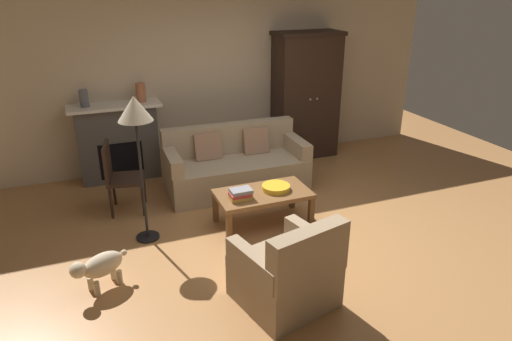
{
  "coord_description": "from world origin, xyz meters",
  "views": [
    {
      "loc": [
        -1.97,
        -4.22,
        2.72
      ],
      "look_at": [
        -0.08,
        0.61,
        0.55
      ],
      "focal_mm": 32.12,
      "sensor_mm": 36.0,
      "label": 1
    }
  ],
  "objects_px": {
    "fireplace": "(118,141)",
    "side_chair_wooden": "(118,173)",
    "armchair_near_left": "(288,274)",
    "floor_lamp": "(135,117)",
    "book_stack": "(241,194)",
    "mantel_vase_terracotta": "(141,93)",
    "dog": "(100,266)",
    "mantel_vase_slate": "(84,98)",
    "armoire": "(306,96)",
    "couch": "(235,167)",
    "fruit_bowl": "(276,187)",
    "coffee_table": "(263,196)"
  },
  "relations": [
    {
      "from": "fruit_bowl",
      "to": "armoire",
      "type": "bearing_deg",
      "value": 55.14
    },
    {
      "from": "floor_lamp",
      "to": "mantel_vase_slate",
      "type": "bearing_deg",
      "value": 103.86
    },
    {
      "from": "fruit_bowl",
      "to": "book_stack",
      "type": "height_order",
      "value": "book_stack"
    },
    {
      "from": "armchair_near_left",
      "to": "coffee_table",
      "type": "bearing_deg",
      "value": 76.43
    },
    {
      "from": "fruit_bowl",
      "to": "couch",
      "type": "bearing_deg",
      "value": 97.0
    },
    {
      "from": "armchair_near_left",
      "to": "side_chair_wooden",
      "type": "bearing_deg",
      "value": 116.38
    },
    {
      "from": "armchair_near_left",
      "to": "mantel_vase_slate",
      "type": "bearing_deg",
      "value": 112.78
    },
    {
      "from": "book_stack",
      "to": "dog",
      "type": "distance_m",
      "value": 1.69
    },
    {
      "from": "couch",
      "to": "mantel_vase_slate",
      "type": "distance_m",
      "value": 2.25
    },
    {
      "from": "armchair_near_left",
      "to": "floor_lamp",
      "type": "bearing_deg",
      "value": 121.76
    },
    {
      "from": "floor_lamp",
      "to": "book_stack",
      "type": "bearing_deg",
      "value": -13.42
    },
    {
      "from": "armchair_near_left",
      "to": "floor_lamp",
      "type": "height_order",
      "value": "floor_lamp"
    },
    {
      "from": "mantel_vase_terracotta",
      "to": "armchair_near_left",
      "type": "xyz_separation_m",
      "value": [
        0.69,
        -3.46,
        -0.94
      ]
    },
    {
      "from": "book_stack",
      "to": "dog",
      "type": "xyz_separation_m",
      "value": [
        -1.59,
        -0.53,
        -0.23
      ]
    },
    {
      "from": "book_stack",
      "to": "floor_lamp",
      "type": "xyz_separation_m",
      "value": [
        -1.04,
        0.25,
        0.94
      ]
    },
    {
      "from": "fruit_bowl",
      "to": "book_stack",
      "type": "xyz_separation_m",
      "value": [
        -0.47,
        -0.08,
        0.03
      ]
    },
    {
      "from": "armoire",
      "to": "mantel_vase_terracotta",
      "type": "bearing_deg",
      "value": 178.66
    },
    {
      "from": "mantel_vase_slate",
      "to": "mantel_vase_terracotta",
      "type": "bearing_deg",
      "value": 0.0
    },
    {
      "from": "coffee_table",
      "to": "side_chair_wooden",
      "type": "relative_size",
      "value": 1.22
    },
    {
      "from": "fireplace",
      "to": "mantel_vase_slate",
      "type": "distance_m",
      "value": 0.77
    },
    {
      "from": "fireplace",
      "to": "coffee_table",
      "type": "relative_size",
      "value": 1.15
    },
    {
      "from": "fireplace",
      "to": "side_chair_wooden",
      "type": "height_order",
      "value": "fireplace"
    },
    {
      "from": "book_stack",
      "to": "side_chair_wooden",
      "type": "xyz_separation_m",
      "value": [
        -1.23,
        1.04,
        0.03
      ]
    },
    {
      "from": "mantel_vase_terracotta",
      "to": "dog",
      "type": "xyz_separation_m",
      "value": [
        -0.85,
        -2.63,
        -1.01
      ]
    },
    {
      "from": "fireplace",
      "to": "mantel_vase_slate",
      "type": "relative_size",
      "value": 5.35
    },
    {
      "from": "dog",
      "to": "floor_lamp",
      "type": "bearing_deg",
      "value": 54.75
    },
    {
      "from": "couch",
      "to": "dog",
      "type": "xyz_separation_m",
      "value": [
        -1.92,
        -1.71,
        -0.07
      ]
    },
    {
      "from": "mantel_vase_slate",
      "to": "side_chair_wooden",
      "type": "relative_size",
      "value": 0.26
    },
    {
      "from": "mantel_vase_slate",
      "to": "armchair_near_left",
      "type": "xyz_separation_m",
      "value": [
        1.45,
        -3.46,
        -0.92
      ]
    },
    {
      "from": "mantel_vase_slate",
      "to": "armoire",
      "type": "bearing_deg",
      "value": -1.03
    },
    {
      "from": "fireplace",
      "to": "side_chair_wooden",
      "type": "xyz_separation_m",
      "value": [
        -0.12,
        -1.08,
        -0.06
      ]
    },
    {
      "from": "side_chair_wooden",
      "to": "floor_lamp",
      "type": "xyz_separation_m",
      "value": [
        0.19,
        -0.79,
        0.91
      ]
    },
    {
      "from": "mantel_vase_terracotta",
      "to": "armchair_near_left",
      "type": "height_order",
      "value": "mantel_vase_terracotta"
    },
    {
      "from": "book_stack",
      "to": "armchair_near_left",
      "type": "xyz_separation_m",
      "value": [
        -0.04,
        -1.36,
        -0.16
      ]
    },
    {
      "from": "mantel_vase_slate",
      "to": "dog",
      "type": "height_order",
      "value": "mantel_vase_slate"
    },
    {
      "from": "mantel_vase_slate",
      "to": "floor_lamp",
      "type": "height_order",
      "value": "floor_lamp"
    },
    {
      "from": "book_stack",
      "to": "floor_lamp",
      "type": "height_order",
      "value": "floor_lamp"
    },
    {
      "from": "couch",
      "to": "mantel_vase_terracotta",
      "type": "height_order",
      "value": "mantel_vase_terracotta"
    },
    {
      "from": "armoire",
      "to": "side_chair_wooden",
      "type": "height_order",
      "value": "armoire"
    },
    {
      "from": "couch",
      "to": "armchair_near_left",
      "type": "height_order",
      "value": "armchair_near_left"
    },
    {
      "from": "fruit_bowl",
      "to": "floor_lamp",
      "type": "bearing_deg",
      "value": 173.7
    },
    {
      "from": "side_chair_wooden",
      "to": "armoire",
      "type": "bearing_deg",
      "value": 18.0
    },
    {
      "from": "mantel_vase_terracotta",
      "to": "dog",
      "type": "relative_size",
      "value": 0.51
    },
    {
      "from": "book_stack",
      "to": "side_chair_wooden",
      "type": "bearing_deg",
      "value": 139.85
    },
    {
      "from": "couch",
      "to": "fruit_bowl",
      "type": "distance_m",
      "value": 1.11
    },
    {
      "from": "coffee_table",
      "to": "mantel_vase_terracotta",
      "type": "relative_size",
      "value": 4.13
    },
    {
      "from": "book_stack",
      "to": "armchair_near_left",
      "type": "distance_m",
      "value": 1.37
    },
    {
      "from": "mantel_vase_slate",
      "to": "armchair_near_left",
      "type": "height_order",
      "value": "mantel_vase_slate"
    },
    {
      "from": "book_stack",
      "to": "floor_lamp",
      "type": "bearing_deg",
      "value": 166.58
    },
    {
      "from": "fireplace",
      "to": "armoire",
      "type": "distance_m",
      "value": 2.98
    }
  ]
}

